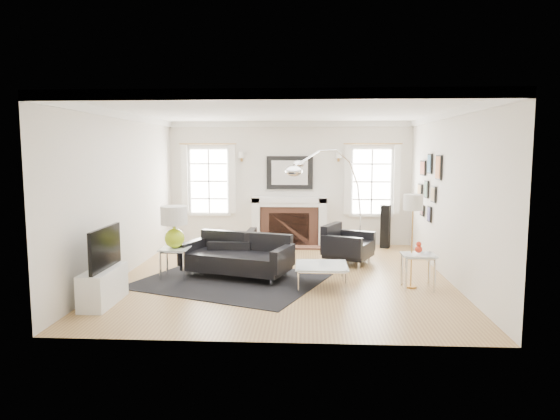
# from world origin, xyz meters

# --- Properties ---
(floor) EXTENTS (6.00, 6.00, 0.00)m
(floor) POSITION_xyz_m (0.00, 0.00, 0.00)
(floor) COLOR olive
(floor) RESTS_ON ground
(back_wall) EXTENTS (5.50, 0.04, 2.80)m
(back_wall) POSITION_xyz_m (0.00, 3.00, 1.40)
(back_wall) COLOR silver
(back_wall) RESTS_ON floor
(front_wall) EXTENTS (5.50, 0.04, 2.80)m
(front_wall) POSITION_xyz_m (0.00, -3.00, 1.40)
(front_wall) COLOR silver
(front_wall) RESTS_ON floor
(left_wall) EXTENTS (0.04, 6.00, 2.80)m
(left_wall) POSITION_xyz_m (-2.75, 0.00, 1.40)
(left_wall) COLOR silver
(left_wall) RESTS_ON floor
(right_wall) EXTENTS (0.04, 6.00, 2.80)m
(right_wall) POSITION_xyz_m (2.75, 0.00, 1.40)
(right_wall) COLOR silver
(right_wall) RESTS_ON floor
(ceiling) EXTENTS (5.50, 6.00, 0.02)m
(ceiling) POSITION_xyz_m (0.00, 0.00, 2.80)
(ceiling) COLOR white
(ceiling) RESTS_ON back_wall
(crown_molding) EXTENTS (5.50, 6.00, 0.12)m
(crown_molding) POSITION_xyz_m (0.00, 0.00, 2.74)
(crown_molding) COLOR white
(crown_molding) RESTS_ON back_wall
(fireplace) EXTENTS (1.70, 0.69, 1.11)m
(fireplace) POSITION_xyz_m (0.00, 2.79, 0.54)
(fireplace) COLOR white
(fireplace) RESTS_ON floor
(mantel_mirror) EXTENTS (1.05, 0.07, 0.75)m
(mantel_mirror) POSITION_xyz_m (0.00, 2.95, 1.65)
(mantel_mirror) COLOR black
(mantel_mirror) RESTS_ON back_wall
(window_left) EXTENTS (1.24, 0.15, 1.62)m
(window_left) POSITION_xyz_m (-1.85, 2.95, 1.46)
(window_left) COLOR white
(window_left) RESTS_ON back_wall
(window_right) EXTENTS (1.24, 0.15, 1.62)m
(window_right) POSITION_xyz_m (1.85, 2.95, 1.46)
(window_right) COLOR white
(window_right) RESTS_ON back_wall
(gallery_wall) EXTENTS (0.04, 1.73, 1.29)m
(gallery_wall) POSITION_xyz_m (2.72, 1.30, 1.53)
(gallery_wall) COLOR black
(gallery_wall) RESTS_ON right_wall
(tv_unit) EXTENTS (0.35, 1.00, 1.09)m
(tv_unit) POSITION_xyz_m (-2.44, -1.70, 0.33)
(tv_unit) COLOR white
(tv_unit) RESTS_ON floor
(area_rug) EXTENTS (3.46, 3.20, 0.01)m
(area_rug) POSITION_xyz_m (-0.85, -0.36, 0.01)
(area_rug) COLOR black
(area_rug) RESTS_ON floor
(sofa) EXTENTS (2.00, 1.37, 0.60)m
(sofa) POSITION_xyz_m (-0.77, -0.03, 0.33)
(sofa) COLOR black
(sofa) RESTS_ON floor
(armchair_left) EXTENTS (0.80, 0.89, 0.59)m
(armchair_left) POSITION_xyz_m (-0.90, 0.54, 0.33)
(armchair_left) COLOR black
(armchair_left) RESTS_ON floor
(armchair_right) EXTENTS (1.09, 1.15, 0.61)m
(armchair_right) POSITION_xyz_m (1.14, 1.08, 0.34)
(armchair_right) COLOR black
(armchair_right) RESTS_ON floor
(coffee_table) EXTENTS (0.81, 0.81, 0.36)m
(coffee_table) POSITION_xyz_m (0.63, -0.66, 0.33)
(coffee_table) COLOR silver
(coffee_table) RESTS_ON floor
(side_table_left) EXTENTS (0.47, 0.47, 0.52)m
(side_table_left) POSITION_xyz_m (-1.82, -0.24, 0.42)
(side_table_left) COLOR silver
(side_table_left) RESTS_ON floor
(nesting_table) EXTENTS (0.51, 0.43, 0.56)m
(nesting_table) POSITION_xyz_m (2.12, -0.71, 0.44)
(nesting_table) COLOR silver
(nesting_table) RESTS_ON floor
(gourd_lamp) EXTENTS (0.44, 0.44, 0.71)m
(gourd_lamp) POSITION_xyz_m (-1.82, -0.24, 0.93)
(gourd_lamp) COLOR #B2D41A
(gourd_lamp) RESTS_ON side_table_left
(orange_vase) EXTENTS (0.11, 0.11, 0.18)m
(orange_vase) POSITION_xyz_m (2.12, -0.71, 0.66)
(orange_vase) COLOR red
(orange_vase) RESTS_ON nesting_table
(arc_floor_lamp) EXTENTS (1.59, 1.47, 2.25)m
(arc_floor_lamp) POSITION_xyz_m (0.82, 1.08, 1.22)
(arc_floor_lamp) COLOR silver
(arc_floor_lamp) RESTS_ON floor
(stick_floor_lamp) EXTENTS (0.30, 0.30, 1.47)m
(stick_floor_lamp) POSITION_xyz_m (2.04, -0.62, 1.28)
(stick_floor_lamp) COLOR #B0803D
(stick_floor_lamp) RESTS_ON floor
(speaker_tower) EXTENTS (0.25, 0.25, 0.95)m
(speaker_tower) POSITION_xyz_m (2.14, 2.65, 0.48)
(speaker_tower) COLOR black
(speaker_tower) RESTS_ON floor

